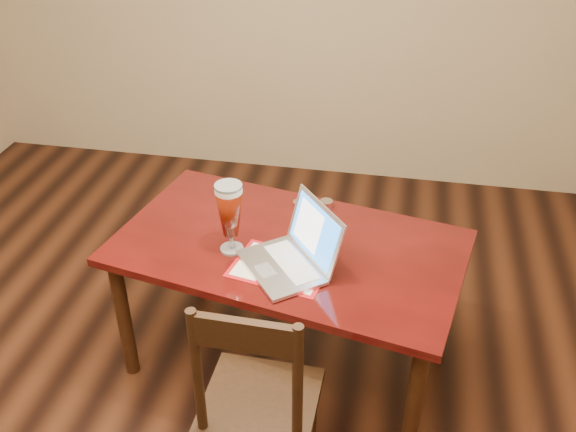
# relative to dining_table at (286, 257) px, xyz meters

# --- Properties ---
(room_shell) EXTENTS (4.51, 5.01, 2.71)m
(room_shell) POSITION_rel_dining_table_xyz_m (-0.35, -0.56, 1.13)
(room_shell) COLOR tan
(room_shell) RESTS_ON ground
(dining_table) EXTENTS (1.62, 1.11, 1.02)m
(dining_table) POSITION_rel_dining_table_xyz_m (0.00, 0.00, 0.00)
(dining_table) COLOR #4D0B0A
(dining_table) RESTS_ON ground
(dining_chair) EXTENTS (0.43, 0.41, 0.99)m
(dining_chair) POSITION_rel_dining_table_xyz_m (0.03, -0.67, -0.17)
(dining_chair) COLOR black
(dining_chair) RESTS_ON ground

